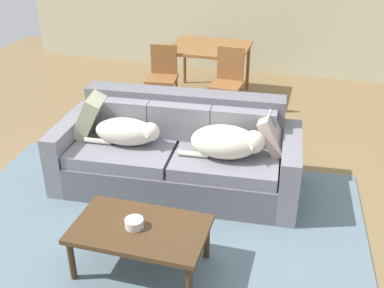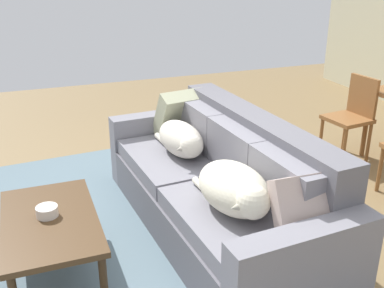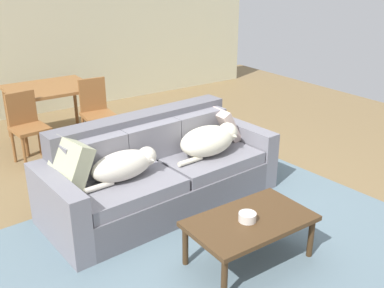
{
  "view_description": "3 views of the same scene",
  "coord_description": "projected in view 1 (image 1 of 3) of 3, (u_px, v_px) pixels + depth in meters",
  "views": [
    {
      "loc": [
        1.08,
        -3.63,
        2.6
      ],
      "look_at": [
        0.08,
        -0.04,
        0.63
      ],
      "focal_mm": 43.22,
      "sensor_mm": 36.0,
      "label": 1
    },
    {
      "loc": [
        2.74,
        -1.09,
        2.01
      ],
      "look_at": [
        -0.1,
        -0.02,
        0.77
      ],
      "focal_mm": 43.33,
      "sensor_mm": 36.0,
      "label": 2
    },
    {
      "loc": [
        -2.23,
        -3.35,
        2.33
      ],
      "look_at": [
        0.07,
        -0.03,
        0.7
      ],
      "focal_mm": 42.03,
      "sensor_mm": 36.0,
      "label": 3
    }
  ],
  "objects": [
    {
      "name": "bowl_on_coffee_table",
      "position": [
        134.0,
        223.0,
        3.48
      ],
      "size": [
        0.14,
        0.14,
        0.07
      ],
      "primitive_type": "cylinder",
      "color": "silver",
      "rests_on": "coffee_table"
    },
    {
      "name": "dining_table",
      "position": [
        210.0,
        51.0,
        6.64
      ],
      "size": [
        1.11,
        0.96,
        0.75
      ],
      "color": "brown",
      "rests_on": "ground"
    },
    {
      "name": "throw_pillow_by_left_arm",
      "position": [
        91.0,
        114.0,
        4.7
      ],
      "size": [
        0.39,
        0.48,
        0.46
      ],
      "primitive_type": "cube",
      "rotation": [
        0.0,
        0.45,
        0.17
      ],
      "color": "#AEB18C",
      "rests_on": "couch"
    },
    {
      "name": "area_rug",
      "position": [
        148.0,
        236.0,
        4.03
      ],
      "size": [
        3.93,
        3.03,
        0.01
      ],
      "primitive_type": "cube",
      "rotation": [
        0.0,
        0.0,
        0.07
      ],
      "color": "slate",
      "rests_on": "ground"
    },
    {
      "name": "dining_chair_near_right",
      "position": [
        228.0,
        79.0,
        6.09
      ],
      "size": [
        0.43,
        0.43,
        0.92
      ],
      "rotation": [
        0.0,
        0.0,
        -0.07
      ],
      "color": "brown",
      "rests_on": "ground"
    },
    {
      "name": "couch",
      "position": [
        178.0,
        154.0,
        4.64
      ],
      "size": [
        2.45,
        1.13,
        0.9
      ],
      "rotation": [
        0.0,
        0.0,
        0.07
      ],
      "color": "slate",
      "rests_on": "ground"
    },
    {
      "name": "ground_plane",
      "position": [
        186.0,
        197.0,
        4.56
      ],
      "size": [
        10.0,
        10.0,
        0.0
      ],
      "primitive_type": "plane",
      "color": "olive"
    },
    {
      "name": "dining_chair_near_left",
      "position": [
        163.0,
        74.0,
        6.31
      ],
      "size": [
        0.44,
        0.44,
        0.88
      ],
      "rotation": [
        0.0,
        0.0,
        0.12
      ],
      "color": "brown",
      "rests_on": "ground"
    },
    {
      "name": "throw_pillow_by_right_arm",
      "position": [
        273.0,
        133.0,
        4.38
      ],
      "size": [
        0.28,
        0.38,
        0.39
      ],
      "primitive_type": "cube",
      "rotation": [
        0.0,
        -0.48,
        -0.02
      ],
      "color": "#B6A097",
      "rests_on": "couch"
    },
    {
      "name": "coffee_table",
      "position": [
        140.0,
        232.0,
        3.52
      ],
      "size": [
        1.03,
        0.61,
        0.41
      ],
      "color": "#49311A",
      "rests_on": "ground"
    },
    {
      "name": "dog_on_right_cushion",
      "position": [
        228.0,
        142.0,
        4.26
      ],
      "size": [
        0.79,
        0.44,
        0.3
      ],
      "rotation": [
        0.0,
        0.0,
        0.07
      ],
      "color": "beige",
      "rests_on": "couch"
    },
    {
      "name": "dog_on_left_cushion",
      "position": [
        128.0,
        132.0,
        4.48
      ],
      "size": [
        0.76,
        0.34,
        0.27
      ],
      "rotation": [
        0.0,
        0.0,
        0.07
      ],
      "color": "beige",
      "rests_on": "couch"
    }
  ]
}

